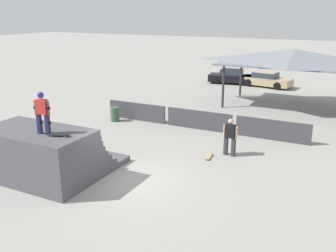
% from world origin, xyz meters
% --- Properties ---
extents(ground_plane, '(160.00, 160.00, 0.00)m').
position_xyz_m(ground_plane, '(0.00, 0.00, 0.00)').
color(ground_plane, gray).
extents(quarter_pipe_ramp, '(4.32, 4.30, 2.01)m').
position_xyz_m(quarter_pipe_ramp, '(-3.31, -1.01, 0.89)').
color(quarter_pipe_ramp, '#4C4C51').
rests_on(quarter_pipe_ramp, ground).
extents(skater_on_deck, '(0.68, 0.30, 1.56)m').
position_xyz_m(skater_on_deck, '(-2.67, -1.55, 2.91)').
color(skater_on_deck, '#1E2347').
rests_on(skater_on_deck, quarter_pipe_ramp).
extents(skateboard_on_deck, '(0.82, 0.47, 0.09)m').
position_xyz_m(skateboard_on_deck, '(-1.97, -1.52, 2.07)').
color(skateboard_on_deck, silver).
rests_on(skateboard_on_deck, quarter_pipe_ramp).
extents(bystander_walking, '(0.70, 0.29, 1.73)m').
position_xyz_m(bystander_walking, '(2.53, 4.40, 0.96)').
color(bystander_walking, '#2D2D33').
rests_on(bystander_walking, ground).
extents(skateboard_on_ground, '(0.31, 0.84, 0.09)m').
position_xyz_m(skateboard_on_ground, '(1.81, 3.68, 0.06)').
color(skateboard_on_ground, blue).
rests_on(skateboard_on_ground, ground).
extents(barrier_fence, '(11.86, 0.12, 1.05)m').
position_xyz_m(barrier_fence, '(-0.22, 7.46, 0.53)').
color(barrier_fence, '#3D3D42').
rests_on(barrier_fence, ground).
extents(pavilion_shelter, '(9.77, 4.92, 3.93)m').
position_xyz_m(pavilion_shelter, '(3.51, 14.82, 3.39)').
color(pavilion_shelter, '#2D2D33').
rests_on(pavilion_shelter, ground).
extents(trash_bin, '(0.52, 0.52, 0.85)m').
position_xyz_m(trash_bin, '(-5.30, 6.65, 0.42)').
color(trash_bin, '#385B3D').
rests_on(trash_bin, ground).
extents(parked_car_black, '(4.44, 2.26, 1.27)m').
position_xyz_m(parked_car_black, '(-2.72, 21.55, 0.60)').
color(parked_car_black, black).
rests_on(parked_car_black, ground).
extents(parked_car_tan, '(4.50, 2.38, 1.27)m').
position_xyz_m(parked_car_tan, '(0.33, 21.43, 0.60)').
color(parked_car_tan, tan).
rests_on(parked_car_tan, ground).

